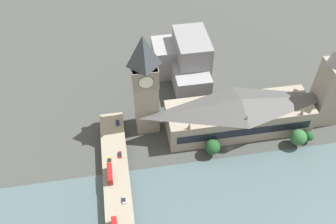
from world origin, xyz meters
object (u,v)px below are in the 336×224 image
Objects in this scene: clock_tower at (145,83)px; car_southbound_extra at (124,200)px; victoria_tower at (332,88)px; car_southbound_mid at (118,123)px; road_bridge at (119,207)px; parliament_hall at (239,114)px; double_decker_bus_mid at (110,174)px; car_southbound_tail at (110,160)px; car_northbound_mid at (120,154)px.

clock_tower is 16.38× the size of car_southbound_extra.
victoria_tower is 12.11× the size of car_southbound_mid.
parliament_hall is at bearing -58.71° from road_bridge.
parliament_hall is 19.21× the size of car_southbound_mid.
double_decker_bus_mid is (-39.32, 25.07, -26.59)m from clock_tower.
clock_tower is 53.68m from double_decker_bus_mid.
double_decker_bus_mid reaches higher than car_southbound_tail.
parliament_hall reaches higher than road_bridge.
clock_tower is at bearing -32.52° from double_decker_bus_mid.
car_northbound_mid is at bearing -61.70° from car_southbound_tail.
clock_tower reaches higher than parliament_hall.
clock_tower is 15.06× the size of car_southbound_tail.
parliament_hall reaches higher than car_southbound_mid.
car_southbound_mid is (10.16, 73.14, -5.40)m from parliament_hall.
clock_tower is at bearing 78.19° from parliament_hall.
road_bridge is 4.53m from car_southbound_extra.
car_southbound_tail is (10.22, -0.37, -2.00)m from double_decker_bus_mid.
victoria_tower is 142.01m from road_bridge.
car_southbound_extra is at bearing 120.78° from parliament_hall.
double_decker_bus_mid is (18.80, 3.04, 3.91)m from road_bridge.
parliament_hall reaches higher than car_southbound_extra.
victoria_tower reaches higher than car_southbound_mid.
double_decker_bus_mid is 10.42m from car_southbound_tail.
car_southbound_extra is at bearing 179.38° from car_southbound_mid.
victoria_tower reaches higher than car_southbound_tail.
parliament_hall reaches higher than double_decker_bus_mid.
victoria_tower is 4.70× the size of double_decker_bus_mid.
car_northbound_mid is (-14.48, 73.55, -5.39)m from parliament_hall.
clock_tower reaches higher than road_bridge.
parliament_hall is at bearing -101.81° from clock_tower.
clock_tower is at bearing -18.93° from car_southbound_extra.
double_decker_bus_mid reaches higher than road_bridge.
road_bridge is (-46.67, 76.78, -7.35)m from parliament_hall.
double_decker_bus_mid is at bearing 9.19° from road_bridge.
victoria_tower is at bearing -71.24° from car_southbound_extra.
car_southbound_tail is at bearing 102.53° from parliament_hall.
car_northbound_mid is at bearing 179.05° from car_southbound_mid.
car_northbound_mid is at bearing -5.72° from road_bridge.
parliament_hall reaches higher than car_northbound_mid.
car_southbound_mid is at bearing -9.95° from double_decker_bus_mid.
parliament_hall is 19.55× the size of car_southbound_tail.
car_northbound_mid is (32.19, -3.22, 1.97)m from road_bridge.
clock_tower is 47.69m from car_southbound_tail.
double_decker_bus_mid is at bearing 109.25° from parliament_hall.
parliament_hall is 7.45× the size of double_decker_bus_mid.
car_southbound_tail is at bearing 5.26° from road_bridge.
road_bridge is at bearing -170.81° from double_decker_bus_mid.
parliament_hall is at bearing -59.22° from car_southbound_extra.
victoria_tower is 130.61m from car_southbound_mid.
road_bridge is 32.41m from car_northbound_mid.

